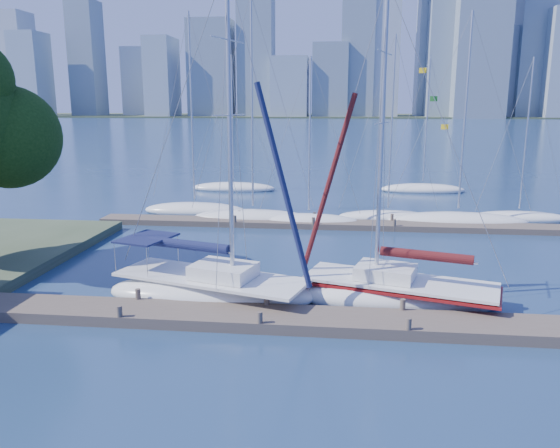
# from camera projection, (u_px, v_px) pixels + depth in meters

# --- Properties ---
(ground) EXTENTS (700.00, 700.00, 0.00)m
(ground) POSITION_uv_depth(u_px,v_px,m) (264.00, 323.00, 19.66)
(ground) COLOR navy
(ground) RESTS_ON ground
(near_dock) EXTENTS (26.00, 2.00, 0.40)m
(near_dock) POSITION_uv_depth(u_px,v_px,m) (264.00, 318.00, 19.61)
(near_dock) COLOR brown
(near_dock) RESTS_ON ground
(far_dock) EXTENTS (30.00, 1.80, 0.36)m
(far_dock) POSITION_uv_depth(u_px,v_px,m) (330.00, 224.00, 34.92)
(far_dock) COLOR brown
(far_dock) RESTS_ON ground
(far_shore) EXTENTS (800.00, 100.00, 1.50)m
(far_shore) POSITION_uv_depth(u_px,v_px,m) (338.00, 116.00, 330.11)
(far_shore) COLOR #38472D
(far_shore) RESTS_ON ground
(sailboat_navy) EXTENTS (8.87, 5.06, 13.13)m
(sailboat_navy) POSITION_uv_depth(u_px,v_px,m) (211.00, 275.00, 21.86)
(sailboat_navy) COLOR silver
(sailboat_navy) RESTS_ON ground
(sailboat_maroon) EXTENTS (8.42, 4.78, 12.59)m
(sailboat_maroon) POSITION_uv_depth(u_px,v_px,m) (399.00, 279.00, 21.50)
(sailboat_maroon) COLOR silver
(sailboat_maroon) RESTS_ON ground
(bg_boat_0) EXTENTS (7.78, 4.71, 14.16)m
(bg_boat_0) POSITION_uv_depth(u_px,v_px,m) (195.00, 209.00, 39.23)
(bg_boat_0) COLOR silver
(bg_boat_0) RESTS_ON ground
(bg_boat_1) EXTENTS (8.37, 3.59, 14.71)m
(bg_boat_1) POSITION_uv_depth(u_px,v_px,m) (253.00, 217.00, 36.56)
(bg_boat_1) COLOR silver
(bg_boat_1) RESTS_ON ground
(bg_boat_2) EXTENTS (6.86, 2.93, 10.93)m
(bg_boat_2) POSITION_uv_depth(u_px,v_px,m) (309.00, 221.00, 35.65)
(bg_boat_2) COLOR silver
(bg_boat_2) RESTS_ON ground
(bg_boat_3) EXTENTS (6.89, 2.72, 12.35)m
(bg_boat_3) POSITION_uv_depth(u_px,v_px,m) (388.00, 217.00, 37.02)
(bg_boat_3) COLOR silver
(bg_boat_3) RESTS_ON ground
(bg_boat_4) EXTENTS (9.07, 2.73, 13.62)m
(bg_boat_4) POSITION_uv_depth(u_px,v_px,m) (458.00, 221.00, 35.56)
(bg_boat_4) COLOR silver
(bg_boat_4) RESTS_ON ground
(bg_boat_5) EXTENTS (6.87, 3.88, 10.95)m
(bg_boat_5) POSITION_uv_depth(u_px,v_px,m) (519.00, 217.00, 36.82)
(bg_boat_5) COLOR silver
(bg_boat_5) RESTS_ON ground
(bg_boat_6) EXTENTS (7.85, 3.20, 12.26)m
(bg_boat_6) POSITION_uv_depth(u_px,v_px,m) (234.00, 188.00, 49.62)
(bg_boat_6) COLOR silver
(bg_boat_6) RESTS_ON ground
(bg_boat_7) EXTENTS (7.69, 4.95, 11.99)m
(bg_boat_7) POSITION_uv_depth(u_px,v_px,m) (423.00, 189.00, 48.74)
(bg_boat_7) COLOR silver
(bg_boat_7) RESTS_ON ground
(skyline) EXTENTS (503.22, 51.31, 121.24)m
(skyline) POSITION_uv_depth(u_px,v_px,m) (383.00, 47.00, 290.59)
(skyline) COLOR gray
(skyline) RESTS_ON ground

